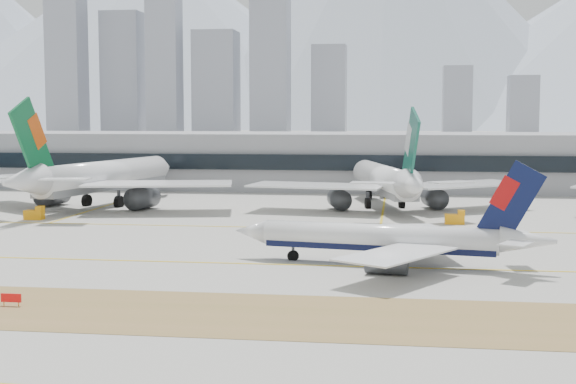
# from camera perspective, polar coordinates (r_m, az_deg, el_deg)

# --- Properties ---
(ground) EXTENTS (3000.00, 3000.00, 0.00)m
(ground) POSITION_cam_1_polar(r_m,az_deg,el_deg) (112.93, -4.48, -4.60)
(ground) COLOR gray
(ground) RESTS_ON ground
(apron_markings) EXTENTS (360.00, 122.22, 0.06)m
(apron_markings) POSITION_cam_1_polar(r_m,az_deg,el_deg) (62.75, -15.27, -12.95)
(apron_markings) COLOR olive
(apron_markings) RESTS_ON ground
(taxiing_airliner) EXTENTS (42.59, 36.64, 14.36)m
(taxiing_airliner) POSITION_cam_1_polar(r_m,az_deg,el_deg) (106.19, 7.28, -3.37)
(taxiing_airliner) COLOR white
(taxiing_airliner) RESTS_ON ground
(widebody_eva) EXTENTS (64.95, 64.44, 23.58)m
(widebody_eva) POSITION_cam_1_polar(r_m,az_deg,el_deg) (177.99, -13.27, 0.96)
(widebody_eva) COLOR white
(widebody_eva) RESTS_ON ground
(widebody_cathay) EXTENTS (59.21, 58.95, 21.66)m
(widebody_cathay) POSITION_cam_1_polar(r_m,az_deg,el_deg) (171.53, 6.99, 0.73)
(widebody_cathay) COLOR white
(widebody_cathay) RESTS_ON ground
(terminal) EXTENTS (280.00, 43.10, 15.00)m
(terminal) POSITION_cam_1_polar(r_m,az_deg,el_deg) (225.08, 1.72, 2.32)
(terminal) COLOR gray
(terminal) RESTS_ON ground
(hold_sign_left) EXTENTS (2.20, 0.15, 1.35)m
(hold_sign_left) POSITION_cam_1_polar(r_m,az_deg,el_deg) (88.18, -19.10, -7.14)
(hold_sign_left) COLOR red
(hold_sign_left) RESTS_ON ground
(gse_b) EXTENTS (3.55, 2.00, 2.60)m
(gse_b) POSITION_cam_1_polar(r_m,az_deg,el_deg) (160.01, -17.55, -1.51)
(gse_b) COLOR #FF9F0D
(gse_b) RESTS_ON ground
(gse_c) EXTENTS (3.55, 2.00, 2.60)m
(gse_c) POSITION_cam_1_polar(r_m,az_deg,el_deg) (149.41, 11.82, -1.84)
(gse_c) COLOR #FF9F0D
(gse_c) RESTS_ON ground
(city_skyline) EXTENTS (342.00, 49.80, 140.00)m
(city_skyline) POSITION_cam_1_polar(r_m,az_deg,el_deg) (577.82, -5.34, 8.36)
(city_skyline) COLOR gray
(city_skyline) RESTS_ON ground
(mountain_ridge) EXTENTS (2830.00, 1120.00, 470.00)m
(mountain_ridge) POSITION_cam_1_polar(r_m,az_deg,el_deg) (1521.50, 8.25, 11.46)
(mountain_ridge) COLOR #9EA8B7
(mountain_ridge) RESTS_ON ground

